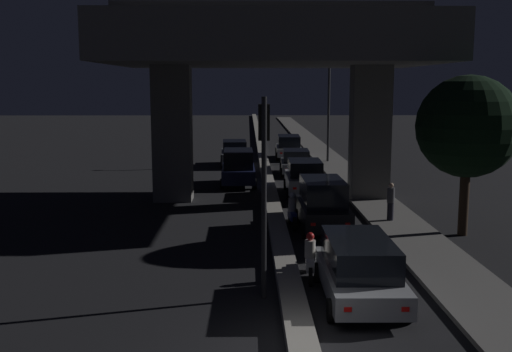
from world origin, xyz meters
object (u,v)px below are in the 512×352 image
(car_grey_fourth, at_px, (296,162))
(car_silver_fifth, at_px, (289,146))
(car_dark_blue_lead_oncoming, at_px, (238,167))
(car_grey_second_oncoming, at_px, (235,153))
(traffic_light_left_of_median, at_px, (264,163))
(car_silver_lead, at_px, (359,268))
(car_black_second, at_px, (323,204))
(motorcycle_blue_filtering_mid, at_px, (292,213))
(motorcycle_white_filtering_near, at_px, (310,259))
(pedestrian_on_sidewalk, at_px, (391,201))
(street_lamp, at_px, (324,100))
(car_silver_third, at_px, (305,177))

(car_grey_fourth, distance_m, car_silver_fifth, 8.20)
(car_dark_blue_lead_oncoming, bearing_deg, car_silver_fifth, 162.33)
(car_grey_second_oncoming, bearing_deg, car_silver_fifth, 131.39)
(traffic_light_left_of_median, relative_size, car_silver_lead, 1.21)
(car_black_second, xyz_separation_m, car_silver_fifth, (0.22, 22.98, -0.08))
(car_grey_fourth, bearing_deg, motorcycle_blue_filtering_mid, 176.71)
(traffic_light_left_of_median, height_order, car_silver_fifth, traffic_light_left_of_median)
(car_silver_lead, height_order, car_grey_second_oncoming, car_grey_second_oncoming)
(motorcycle_white_filtering_near, xyz_separation_m, pedestrian_on_sidewalk, (4.08, 7.10, 0.33))
(car_grey_fourth, bearing_deg, car_black_second, -178.59)
(street_lamp, distance_m, car_silver_fifth, 5.05)
(car_silver_third, height_order, car_dark_blue_lead_oncoming, car_dark_blue_lead_oncoming)
(traffic_light_left_of_median, distance_m, motorcycle_blue_filtering_mid, 8.67)
(traffic_light_left_of_median, xyz_separation_m, car_grey_fourth, (2.65, 22.38, -2.87))
(traffic_light_left_of_median, xyz_separation_m, motorcycle_blue_filtering_mid, (1.37, 7.99, -3.07))
(car_silver_third, bearing_deg, pedestrian_on_sidewalk, -155.40)
(car_black_second, distance_m, pedestrian_on_sidewalk, 3.12)
(street_lamp, height_order, car_grey_fourth, street_lamp)
(car_silver_third, relative_size, pedestrian_on_sidewalk, 2.83)
(traffic_light_left_of_median, distance_m, car_black_second, 8.44)
(traffic_light_left_of_median, xyz_separation_m, car_silver_lead, (2.54, -0.27, -2.80))
(car_dark_blue_lead_oncoming, relative_size, motorcycle_white_filtering_near, 2.12)
(car_black_second, xyz_separation_m, motorcycle_blue_filtering_mid, (-1.18, 0.39, -0.43))
(motorcycle_white_filtering_near, bearing_deg, car_dark_blue_lead_oncoming, 11.93)
(car_silver_fifth, xyz_separation_m, car_dark_blue_lead_oncoming, (-3.73, -12.40, 0.09))
(traffic_light_left_of_median, distance_m, car_silver_fifth, 30.82)
(car_grey_fourth, bearing_deg, traffic_light_left_of_median, 175.06)
(car_silver_fifth, distance_m, pedestrian_on_sidewalk, 22.14)
(car_silver_fifth, bearing_deg, traffic_light_left_of_median, 176.41)
(car_grey_fourth, bearing_deg, pedestrian_on_sidewalk, -166.53)
(traffic_light_left_of_median, height_order, car_grey_fourth, traffic_light_left_of_median)
(street_lamp, bearing_deg, pedestrian_on_sidewalk, -88.87)
(car_black_second, distance_m, motorcycle_white_filtering_near, 6.22)
(traffic_light_left_of_median, bearing_deg, motorcycle_white_filtering_near, 46.81)
(car_silver_third, bearing_deg, car_grey_fourth, -0.02)
(car_silver_lead, xyz_separation_m, pedestrian_on_sidewalk, (2.95, 8.88, 0.05))
(car_grey_fourth, distance_m, car_dark_blue_lead_oncoming, 5.55)
(car_silver_third, height_order, motorcycle_white_filtering_near, car_silver_third)
(car_silver_fifth, height_order, car_grey_second_oncoming, car_silver_fifth)
(car_silver_lead, distance_m, motorcycle_blue_filtering_mid, 8.34)
(traffic_light_left_of_median, relative_size, car_black_second, 1.32)
(car_silver_lead, bearing_deg, car_silver_third, 0.30)
(traffic_light_left_of_median, xyz_separation_m, car_dark_blue_lead_oncoming, (-0.97, 18.17, -2.63))
(traffic_light_left_of_median, bearing_deg, motorcycle_blue_filtering_mid, 80.29)
(car_dark_blue_lead_oncoming, height_order, pedestrian_on_sidewalk, car_dark_blue_lead_oncoming)
(car_silver_lead, relative_size, pedestrian_on_sidewalk, 2.85)
(car_grey_second_oncoming, height_order, motorcycle_blue_filtering_mid, car_grey_second_oncoming)
(car_grey_fourth, xyz_separation_m, car_dark_blue_lead_oncoming, (-3.62, -4.20, 0.23))
(car_black_second, height_order, car_grey_second_oncoming, car_black_second)
(car_silver_lead, height_order, car_silver_third, car_silver_third)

